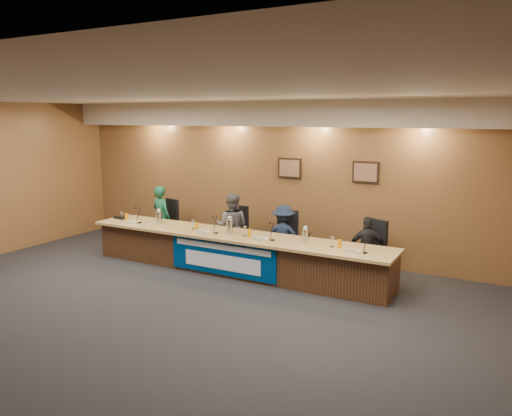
{
  "coord_description": "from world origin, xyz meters",
  "views": [
    {
      "loc": [
        4.75,
        -5.34,
        2.89
      ],
      "look_at": [
        0.41,
        2.51,
        1.25
      ],
      "focal_mm": 35.0,
      "sensor_mm": 36.0,
      "label": 1
    }
  ],
  "objects_px": {
    "panelist_a": "(162,217)",
    "office_chair_d": "(369,253)",
    "dais_body": "(234,254)",
    "office_chair_c": "(286,242)",
    "carafe_left": "(159,218)",
    "banner": "(222,258)",
    "carafe_right": "(305,236)",
    "carafe_mid": "(230,226)",
    "panelist_c": "(284,237)",
    "panelist_b": "(232,227)",
    "office_chair_b": "(235,235)",
    "panelist_d": "(367,249)",
    "office_chair_a": "(165,226)",
    "speakerphone": "(121,217)"
  },
  "relations": [
    {
      "from": "panelist_d",
      "to": "carafe_mid",
      "type": "relative_size",
      "value": 4.44
    },
    {
      "from": "office_chair_d",
      "to": "carafe_left",
      "type": "xyz_separation_m",
      "value": [
        -4.13,
        -0.81,
        0.39
      ]
    },
    {
      "from": "office_chair_d",
      "to": "carafe_mid",
      "type": "distance_m",
      "value": 2.58
    },
    {
      "from": "panelist_a",
      "to": "carafe_mid",
      "type": "relative_size",
      "value": 5.34
    },
    {
      "from": "panelist_d",
      "to": "carafe_right",
      "type": "xyz_separation_m",
      "value": [
        -0.91,
        -0.67,
        0.28
      ]
    },
    {
      "from": "panelist_d",
      "to": "office_chair_d",
      "type": "bearing_deg",
      "value": -108.29
    },
    {
      "from": "panelist_a",
      "to": "panelist_d",
      "type": "xyz_separation_m",
      "value": [
        4.65,
        0.0,
        -0.12
      ]
    },
    {
      "from": "carafe_mid",
      "to": "speakerphone",
      "type": "bearing_deg",
      "value": 179.22
    },
    {
      "from": "panelist_b",
      "to": "speakerphone",
      "type": "height_order",
      "value": "panelist_b"
    },
    {
      "from": "banner",
      "to": "carafe_right",
      "type": "relative_size",
      "value": 9.64
    },
    {
      "from": "dais_body",
      "to": "carafe_mid",
      "type": "xyz_separation_m",
      "value": [
        -0.06,
        -0.04,
        0.53
      ]
    },
    {
      "from": "carafe_mid",
      "to": "dais_body",
      "type": "bearing_deg",
      "value": 35.85
    },
    {
      "from": "panelist_c",
      "to": "office_chair_c",
      "type": "height_order",
      "value": "panelist_c"
    },
    {
      "from": "banner",
      "to": "carafe_mid",
      "type": "height_order",
      "value": "carafe_mid"
    },
    {
      "from": "panelist_b",
      "to": "speakerphone",
      "type": "xyz_separation_m",
      "value": [
        -2.35,
        -0.72,
        0.09
      ]
    },
    {
      "from": "dais_body",
      "to": "speakerphone",
      "type": "relative_size",
      "value": 18.75
    },
    {
      "from": "office_chair_b",
      "to": "carafe_mid",
      "type": "xyz_separation_m",
      "value": [
        0.42,
        -0.85,
        0.4
      ]
    },
    {
      "from": "panelist_b",
      "to": "carafe_right",
      "type": "bearing_deg",
      "value": 145.12
    },
    {
      "from": "dais_body",
      "to": "panelist_d",
      "type": "relative_size",
      "value": 5.13
    },
    {
      "from": "panelist_b",
      "to": "office_chair_a",
      "type": "distance_m",
      "value": 1.85
    },
    {
      "from": "panelist_c",
      "to": "carafe_mid",
      "type": "xyz_separation_m",
      "value": [
        -0.75,
        -0.75,
        0.26
      ]
    },
    {
      "from": "carafe_left",
      "to": "banner",
      "type": "bearing_deg",
      "value": -13.1
    },
    {
      "from": "banner",
      "to": "office_chair_b",
      "type": "xyz_separation_m",
      "value": [
        -0.48,
        1.23,
        0.1
      ]
    },
    {
      "from": "carafe_right",
      "to": "panelist_a",
      "type": "bearing_deg",
      "value": 169.87
    },
    {
      "from": "dais_body",
      "to": "office_chair_c",
      "type": "distance_m",
      "value": 1.07
    },
    {
      "from": "carafe_left",
      "to": "carafe_right",
      "type": "xyz_separation_m",
      "value": [
        3.22,
        0.04,
        -0.01
      ]
    },
    {
      "from": "panelist_d",
      "to": "office_chair_d",
      "type": "height_order",
      "value": "panelist_d"
    },
    {
      "from": "office_chair_b",
      "to": "panelist_a",
      "type": "bearing_deg",
      "value": 177.84
    },
    {
      "from": "office_chair_b",
      "to": "office_chair_d",
      "type": "relative_size",
      "value": 1.0
    },
    {
      "from": "dais_body",
      "to": "office_chair_d",
      "type": "bearing_deg",
      "value": 19.1
    },
    {
      "from": "banner",
      "to": "panelist_c",
      "type": "bearing_deg",
      "value": 58.56
    },
    {
      "from": "carafe_left",
      "to": "carafe_mid",
      "type": "distance_m",
      "value": 1.73
    },
    {
      "from": "banner",
      "to": "speakerphone",
      "type": "height_order",
      "value": "speakerphone"
    },
    {
      "from": "office_chair_a",
      "to": "banner",
      "type": "bearing_deg",
      "value": -12.07
    },
    {
      "from": "office_chair_c",
      "to": "carafe_right",
      "type": "relative_size",
      "value": 2.1
    },
    {
      "from": "panelist_a",
      "to": "office_chair_d",
      "type": "height_order",
      "value": "panelist_a"
    },
    {
      "from": "dais_body",
      "to": "carafe_left",
      "type": "xyz_separation_m",
      "value": [
        -1.79,
        0.0,
        0.52
      ]
    },
    {
      "from": "panelist_d",
      "to": "carafe_mid",
      "type": "height_order",
      "value": "panelist_d"
    },
    {
      "from": "carafe_right",
      "to": "panelist_b",
      "type": "bearing_deg",
      "value": 160.72
    },
    {
      "from": "panelist_a",
      "to": "panelist_c",
      "type": "height_order",
      "value": "panelist_a"
    },
    {
      "from": "panelist_c",
      "to": "office_chair_c",
      "type": "distance_m",
      "value": 0.17
    },
    {
      "from": "office_chair_d",
      "to": "carafe_right",
      "type": "distance_m",
      "value": 1.25
    },
    {
      "from": "panelist_a",
      "to": "office_chair_c",
      "type": "height_order",
      "value": "panelist_a"
    },
    {
      "from": "office_chair_c",
      "to": "carafe_left",
      "type": "height_order",
      "value": "carafe_left"
    },
    {
      "from": "dais_body",
      "to": "panelist_a",
      "type": "relative_size",
      "value": 4.27
    },
    {
      "from": "carafe_mid",
      "to": "panelist_c",
      "type": "bearing_deg",
      "value": 45.22
    },
    {
      "from": "panelist_b",
      "to": "office_chair_c",
      "type": "height_order",
      "value": "panelist_b"
    },
    {
      "from": "panelist_a",
      "to": "office_chair_a",
      "type": "height_order",
      "value": "panelist_a"
    },
    {
      "from": "dais_body",
      "to": "office_chair_c",
      "type": "height_order",
      "value": "dais_body"
    },
    {
      "from": "panelist_b",
      "to": "carafe_mid",
      "type": "bearing_deg",
      "value": 103.61
    }
  ]
}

